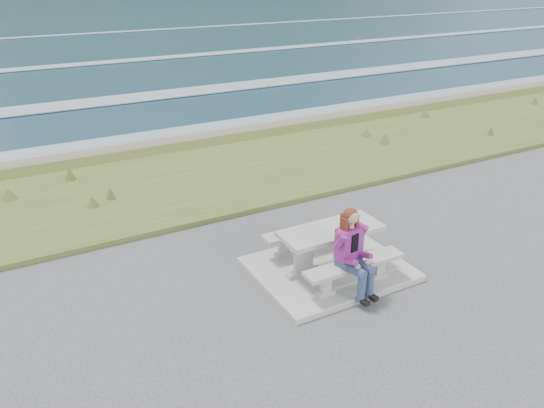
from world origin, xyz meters
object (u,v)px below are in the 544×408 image
Objects in this scene: picnic_table at (331,237)px; bench_landward at (354,268)px; bench_seaward at (309,233)px; seated_woman at (355,264)px.

bench_landward is (0.00, -0.70, -0.23)m from picnic_table.
picnic_table reaches higher than bench_landward.
picnic_table is 0.74m from bench_landward.
bench_landward is 1.00× the size of bench_seaward.
seated_woman is at bearing -127.98° from bench_landward.
picnic_table is 1.00× the size of bench_seaward.
bench_landward is at bearing 42.53° from seated_woman.
bench_landward is at bearing -90.00° from picnic_table.
seated_woman reaches higher than bench_landward.
bench_seaward is 1.55m from seated_woman.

